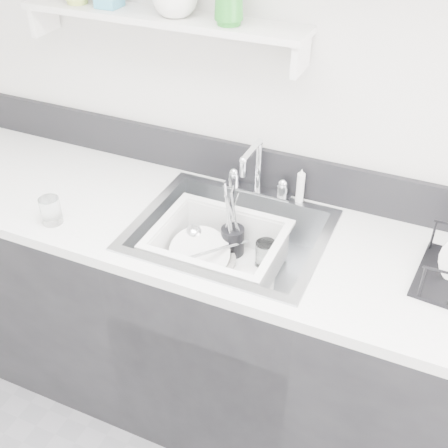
% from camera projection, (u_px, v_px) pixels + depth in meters
% --- Properties ---
extents(room_shell, '(3.50, 3.00, 2.60)m').
position_uv_depth(room_shell, '(19.00, 116.00, 0.84)').
color(room_shell, silver).
rests_on(room_shell, ground).
extents(counter_run, '(3.20, 0.62, 0.92)m').
position_uv_depth(counter_run, '(229.00, 326.00, 2.16)').
color(counter_run, black).
rests_on(counter_run, ground).
extents(backsplash, '(3.20, 0.02, 0.16)m').
position_uv_depth(backsplash, '(262.00, 169.00, 2.06)').
color(backsplash, black).
rests_on(backsplash, counter_run).
extents(sink, '(0.64, 0.52, 0.20)m').
position_uv_depth(sink, '(230.00, 251.00, 1.94)').
color(sink, silver).
rests_on(sink, counter_run).
extents(faucet, '(0.26, 0.18, 0.23)m').
position_uv_depth(faucet, '(257.00, 180.00, 2.03)').
color(faucet, silver).
rests_on(faucet, counter_run).
extents(side_sprayer, '(0.03, 0.03, 0.14)m').
position_uv_depth(side_sprayer, '(300.00, 186.00, 1.98)').
color(side_sprayer, white).
rests_on(side_sprayer, counter_run).
extents(wall_shelf, '(1.00, 0.16, 0.12)m').
position_uv_depth(wall_shelf, '(161.00, 20.00, 1.82)').
color(wall_shelf, silver).
rests_on(wall_shelf, room_shell).
extents(wash_tub, '(0.51, 0.45, 0.17)m').
position_uv_depth(wash_tub, '(218.00, 252.00, 1.92)').
color(wash_tub, white).
rests_on(wash_tub, sink).
extents(plate_stack, '(0.26, 0.25, 0.10)m').
position_uv_depth(plate_stack, '(202.00, 259.00, 1.96)').
color(plate_stack, white).
rests_on(plate_stack, wash_tub).
extents(utensil_cup, '(0.08, 0.08, 0.28)m').
position_uv_depth(utensil_cup, '(232.00, 239.00, 2.00)').
color(utensil_cup, black).
rests_on(utensil_cup, wash_tub).
extents(ladle, '(0.33, 0.24, 0.09)m').
position_uv_depth(ladle, '(208.00, 250.00, 1.97)').
color(ladle, silver).
rests_on(ladle, wash_tub).
extents(tumbler_in_tub, '(0.09, 0.09, 0.10)m').
position_uv_depth(tumbler_in_tub, '(266.00, 255.00, 1.94)').
color(tumbler_in_tub, white).
rests_on(tumbler_in_tub, wash_tub).
extents(tumbler_counter, '(0.08, 0.08, 0.10)m').
position_uv_depth(tumbler_counter, '(51.00, 211.00, 1.89)').
color(tumbler_counter, white).
rests_on(tumbler_counter, counter_run).
extents(bowl_small, '(0.13, 0.13, 0.03)m').
position_uv_depth(bowl_small, '(246.00, 278.00, 1.89)').
color(bowl_small, white).
rests_on(bowl_small, wash_tub).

